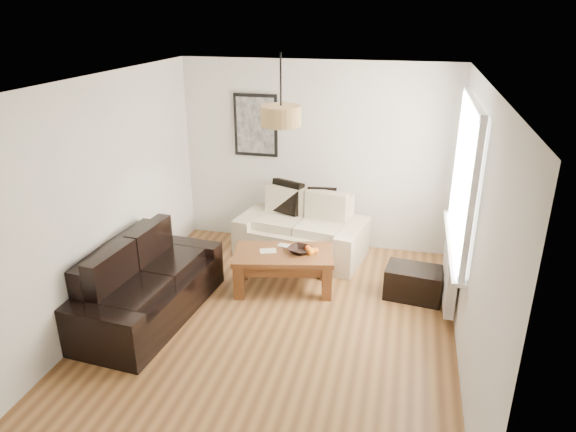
% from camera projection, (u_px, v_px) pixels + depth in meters
% --- Properties ---
extents(floor, '(4.50, 4.50, 0.00)m').
position_uv_depth(floor, '(275.00, 325.00, 5.65)').
color(floor, brown).
rests_on(floor, ground).
extents(ceiling, '(3.80, 4.50, 0.00)m').
position_uv_depth(ceiling, '(273.00, 81.00, 4.68)').
color(ceiling, white).
rests_on(ceiling, floor).
extents(wall_back, '(3.80, 0.04, 2.60)m').
position_uv_depth(wall_back, '(316.00, 156.00, 7.20)').
color(wall_back, silver).
rests_on(wall_back, floor).
extents(wall_front, '(3.80, 0.04, 2.60)m').
position_uv_depth(wall_front, '(179.00, 348.00, 3.14)').
color(wall_front, silver).
rests_on(wall_front, floor).
extents(wall_left, '(0.04, 4.50, 2.60)m').
position_uv_depth(wall_left, '(104.00, 199.00, 5.58)').
color(wall_left, silver).
rests_on(wall_left, floor).
extents(wall_right, '(0.04, 4.50, 2.60)m').
position_uv_depth(wall_right, '(474.00, 232.00, 4.76)').
color(wall_right, silver).
rests_on(wall_right, floor).
extents(window_bay, '(0.14, 1.90, 1.60)m').
position_uv_depth(window_bay, '(466.00, 175.00, 5.37)').
color(window_bay, white).
rests_on(window_bay, wall_right).
extents(radiator, '(0.10, 0.90, 0.52)m').
position_uv_depth(radiator, '(449.00, 279.00, 5.84)').
color(radiator, white).
rests_on(radiator, wall_right).
extents(poster, '(0.62, 0.04, 0.87)m').
position_uv_depth(poster, '(256.00, 125.00, 7.20)').
color(poster, black).
rests_on(poster, wall_back).
extents(pendant_shade, '(0.40, 0.40, 0.20)m').
position_uv_depth(pendant_shade, '(281.00, 116.00, 5.09)').
color(pendant_shade, tan).
rests_on(pendant_shade, ceiling).
extents(loveseat_cream, '(1.84, 1.21, 0.85)m').
position_uv_depth(loveseat_cream, '(302.00, 227.00, 7.12)').
color(loveseat_cream, beige).
rests_on(loveseat_cream, floor).
extents(sofa_leather, '(1.09, 1.99, 0.83)m').
position_uv_depth(sofa_leather, '(147.00, 282.00, 5.70)').
color(sofa_leather, black).
rests_on(sofa_leather, floor).
extents(coffee_table, '(1.30, 0.88, 0.49)m').
position_uv_depth(coffee_table, '(283.00, 270.00, 6.31)').
color(coffee_table, brown).
rests_on(coffee_table, floor).
extents(ottoman, '(0.71, 0.50, 0.38)m').
position_uv_depth(ottoman, '(414.00, 283.00, 6.14)').
color(ottoman, black).
rests_on(ottoman, floor).
extents(cushion_left, '(0.48, 0.31, 0.46)m').
position_uv_depth(cushion_left, '(287.00, 197.00, 7.24)').
color(cushion_left, black).
rests_on(cushion_left, loveseat_cream).
extents(cushion_right, '(0.41, 0.17, 0.40)m').
position_uv_depth(cushion_right, '(322.00, 202.00, 7.14)').
color(cushion_right, black).
rests_on(cushion_right, loveseat_cream).
extents(fruit_bowl, '(0.34, 0.34, 0.07)m').
position_uv_depth(fruit_bowl, '(300.00, 250.00, 6.21)').
color(fruit_bowl, black).
rests_on(fruit_bowl, coffee_table).
extents(orange_a, '(0.12, 0.12, 0.09)m').
position_uv_depth(orange_a, '(311.00, 251.00, 6.16)').
color(orange_a, orange).
rests_on(orange_a, fruit_bowl).
extents(orange_b, '(0.09, 0.09, 0.07)m').
position_uv_depth(orange_b, '(315.00, 251.00, 6.18)').
color(orange_b, orange).
rests_on(orange_b, fruit_bowl).
extents(orange_c, '(0.10, 0.10, 0.08)m').
position_uv_depth(orange_c, '(308.00, 248.00, 6.23)').
color(orange_c, '#FF5E15').
rests_on(orange_c, fruit_bowl).
extents(papers, '(0.23, 0.20, 0.01)m').
position_uv_depth(papers, '(268.00, 251.00, 6.25)').
color(papers, silver).
rests_on(papers, coffee_table).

